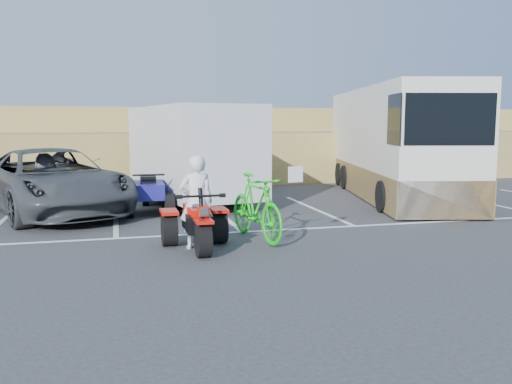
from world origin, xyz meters
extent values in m
plane|color=#323235|center=(0.00, 0.00, 0.00)|extent=(100.00, 100.00, 0.00)
cube|color=white|center=(-5.40, 5.00, 0.00)|extent=(0.12, 5.00, 0.01)
cube|color=white|center=(-2.70, 5.00, 0.00)|extent=(0.12, 5.00, 0.01)
cube|color=white|center=(0.00, 5.00, 0.00)|extent=(0.12, 5.00, 0.01)
cube|color=white|center=(2.70, 5.00, 0.00)|extent=(0.12, 5.00, 0.01)
cube|color=white|center=(5.40, 5.00, 0.00)|extent=(0.12, 5.00, 0.01)
cube|color=white|center=(8.10, 5.00, 0.00)|extent=(0.12, 5.00, 0.01)
cube|color=white|center=(0.00, 2.40, 0.00)|extent=(28.00, 0.12, 0.01)
cube|color=olive|center=(0.00, 14.00, 1.00)|extent=(40.00, 6.00, 2.00)
cube|color=olive|center=(0.00, 17.50, 2.00)|extent=(40.00, 4.00, 2.20)
imported|color=white|center=(-1.19, 1.12, 0.90)|extent=(0.66, 0.43, 1.80)
imported|color=#14BF19|center=(0.11, 1.57, 0.68)|extent=(1.06, 2.34, 1.36)
imported|color=#404347|center=(-4.32, 6.12, 0.86)|extent=(4.95, 6.81, 1.72)
cube|color=silver|center=(-0.41, 7.51, 1.60)|extent=(3.53, 6.53, 2.58)
cylinder|color=black|center=(-0.41, 7.51, 0.36)|extent=(2.36, 1.11, 0.72)
cube|color=silver|center=(6.18, 7.02, 1.77)|extent=(4.48, 9.85, 3.44)
cube|color=brown|center=(6.18, 7.02, 0.53)|extent=(4.53, 9.86, 0.96)
cube|color=black|center=(5.09, 2.35, 2.48)|extent=(2.15, 0.51, 1.24)
camera|label=1|loc=(-2.67, -9.06, 2.40)|focal=38.00mm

